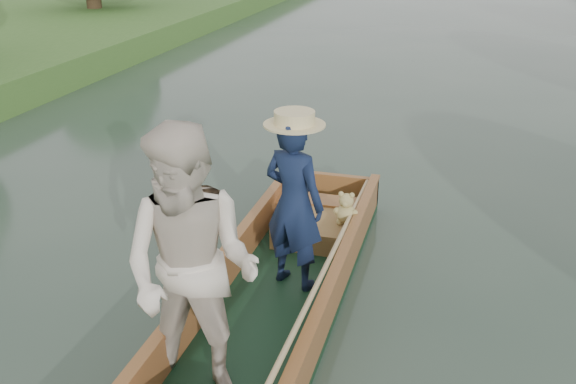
# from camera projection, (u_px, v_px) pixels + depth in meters

# --- Properties ---
(ground) EXTENTS (120.00, 120.00, 0.00)m
(ground) POSITION_uv_depth(u_px,v_px,m) (269.00, 321.00, 5.48)
(ground) COLOR #283D30
(ground) RESTS_ON ground
(punt) EXTENTS (1.22, 5.00, 2.06)m
(punt) POSITION_uv_depth(u_px,v_px,m) (244.00, 267.00, 4.88)
(punt) COLOR black
(punt) RESTS_ON ground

